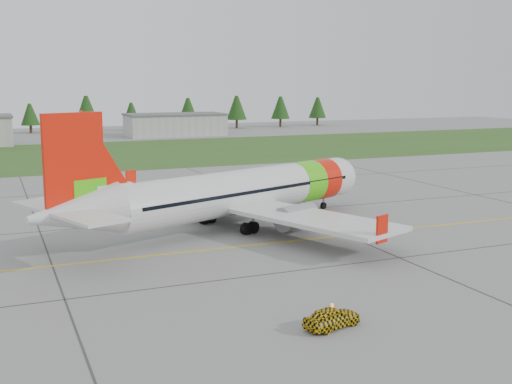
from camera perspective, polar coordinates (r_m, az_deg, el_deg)
name	(u,v)px	position (r m, az deg, el deg)	size (l,w,h in m)	color
ground	(282,273)	(46.13, 2.36, -7.16)	(320.00, 320.00, 0.00)	gray
aircraft	(237,193)	(59.71, -1.73, -0.07)	(35.40, 33.64, 11.20)	silver
follow_me_car	(332,297)	(35.93, 6.80, -9.28)	(1.40, 1.19, 3.48)	yellow
grass_strip	(98,154)	(124.12, -13.88, 3.27)	(320.00, 50.00, 0.03)	#30561E
taxi_guideline	(241,246)	(53.21, -1.30, -4.84)	(120.00, 0.25, 0.02)	gold
hangar_east	(175,125)	(164.26, -7.21, 5.90)	(24.00, 12.00, 5.20)	#A8A8A3
treeline	(63,114)	(179.14, -16.75, 6.65)	(160.00, 8.00, 10.00)	#1C3F14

